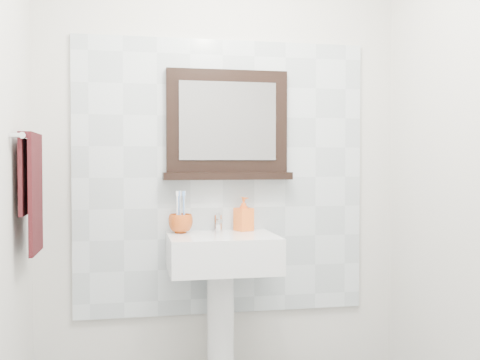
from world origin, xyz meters
name	(u,v)px	position (x,y,z in m)	size (l,w,h in m)	color
back_wall	(222,159)	(0.00, 1.10, 1.25)	(2.00, 0.01, 2.50)	silver
front_wall	(436,148)	(0.00, -1.10, 1.25)	(2.00, 0.01, 2.50)	silver
splashback	(222,177)	(0.00, 1.09, 1.15)	(1.60, 0.02, 1.50)	silver
pedestal_sink	(222,270)	(-0.04, 0.87, 0.68)	(0.55, 0.44, 0.96)	white
toothbrush_cup	(181,224)	(-0.24, 0.98, 0.91)	(0.13, 0.13, 0.10)	#B44715
toothbrushes	(181,210)	(-0.24, 0.99, 0.98)	(0.05, 0.04, 0.21)	white
soap_dispenser	(244,214)	(0.10, 1.02, 0.95)	(0.08, 0.08, 0.18)	#FC421D
framed_mirror	(227,128)	(0.02, 1.06, 1.42)	(0.70, 0.11, 0.60)	black
towel_bar	(30,137)	(-0.95, 0.74, 1.34)	(0.07, 0.40, 0.03)	silver
hand_towel	(32,183)	(-0.94, 0.74, 1.13)	(0.06, 0.30, 0.55)	black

